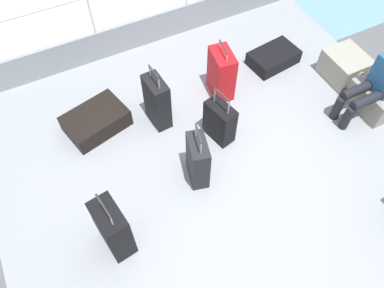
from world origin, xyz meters
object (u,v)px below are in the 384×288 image
at_px(cargo_crate_0, 345,66).
at_px(cargo_crate_1, 376,98).
at_px(suitcase_0, 96,121).
at_px(suitcase_6, 198,160).
at_px(suitcase_1, 113,229).
at_px(passenger_seated, 377,82).
at_px(suitcase_5, 157,102).
at_px(suitcase_2, 273,58).
at_px(suitcase_4, 220,122).
at_px(suitcase_7, 221,74).

bearing_deg(cargo_crate_0, cargo_crate_1, -1.17).
bearing_deg(suitcase_0, suitcase_6, 33.85).
bearing_deg(suitcase_1, cargo_crate_0, 103.29).
bearing_deg(passenger_seated, suitcase_5, -113.93).
height_order(suitcase_1, suitcase_2, suitcase_1).
xyz_separation_m(passenger_seated, suitcase_6, (-0.11, -2.34, -0.23)).
bearing_deg(cargo_crate_1, suitcase_5, -112.44).
xyz_separation_m(suitcase_1, suitcase_6, (-0.34, 1.10, -0.03)).
bearing_deg(suitcase_1, suitcase_4, 114.59).
relative_size(suitcase_1, suitcase_2, 1.20).
bearing_deg(cargo_crate_0, suitcase_6, -78.38).
distance_m(cargo_crate_1, suitcase_1, 3.63).
height_order(suitcase_0, suitcase_5, suitcase_5).
height_order(suitcase_0, suitcase_7, suitcase_7).
bearing_deg(passenger_seated, cargo_crate_0, 163.17).
xyz_separation_m(suitcase_1, suitcase_7, (-1.37, 1.98, -0.01)).
xyz_separation_m(cargo_crate_0, passenger_seated, (0.63, -0.19, 0.37)).
relative_size(cargo_crate_0, suitcase_7, 0.74).
distance_m(passenger_seated, suitcase_1, 3.46).
xyz_separation_m(suitcase_1, suitcase_4, (-0.73, 1.60, -0.08)).
distance_m(suitcase_0, suitcase_5, 0.81).
bearing_deg(suitcase_7, suitcase_5, -85.26).
bearing_deg(suitcase_7, suitcase_4, -30.66).
height_order(cargo_crate_1, suitcase_7, suitcase_7).
bearing_deg(suitcase_5, suitcase_2, 96.62).
height_order(suitcase_0, suitcase_6, suitcase_6).
xyz_separation_m(passenger_seated, suitcase_1, (0.23, -3.44, -0.20)).
xyz_separation_m(passenger_seated, suitcase_4, (-0.51, -1.84, -0.28)).
relative_size(cargo_crate_1, suitcase_6, 0.75).
height_order(cargo_crate_0, passenger_seated, passenger_seated).
bearing_deg(suitcase_2, cargo_crate_1, 28.46).
bearing_deg(suitcase_6, cargo_crate_0, 101.62).
relative_size(suitcase_0, suitcase_7, 1.08).
height_order(suitcase_0, suitcase_1, suitcase_1).
bearing_deg(passenger_seated, suitcase_6, -92.75).
distance_m(suitcase_0, suitcase_6, 1.46).
bearing_deg(suitcase_4, cargo_crate_1, 75.91).
bearing_deg(cargo_crate_1, cargo_crate_0, 178.83).
xyz_separation_m(cargo_crate_1, suitcase_2, (-1.28, -0.70, -0.08)).
height_order(suitcase_2, suitcase_4, suitcase_4).
bearing_deg(suitcase_5, suitcase_6, 3.80).
bearing_deg(suitcase_5, suitcase_7, 94.74).
distance_m(cargo_crate_0, suitcase_0, 3.40).
relative_size(cargo_crate_0, suitcase_2, 0.80).
distance_m(passenger_seated, suitcase_0, 3.43).
relative_size(passenger_seated, suitcase_4, 1.39).
bearing_deg(suitcase_7, suitcase_6, -40.31).
relative_size(passenger_seated, suitcase_7, 1.35).
distance_m(suitcase_6, suitcase_7, 1.35).
relative_size(suitcase_0, suitcase_6, 1.02).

